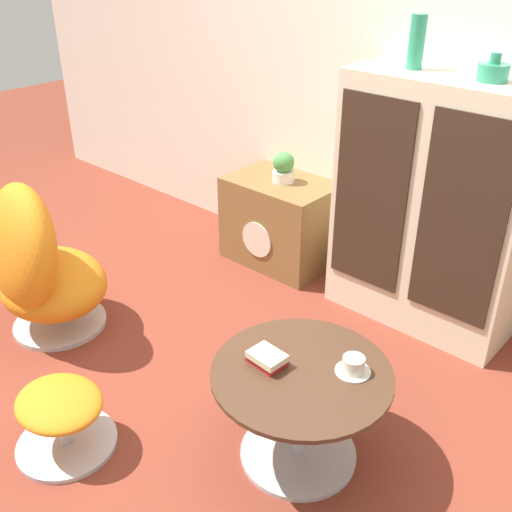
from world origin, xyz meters
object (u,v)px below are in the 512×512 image
at_px(potted_plant, 284,167).
at_px(tv_console, 280,221).
at_px(ottoman, 61,413).
at_px(sideboard, 432,207).
at_px(egg_chair, 38,267).
at_px(coffee_table, 300,403).
at_px(vase_leftmost, 417,42).
at_px(vase_inner_left, 493,71).
at_px(teacup, 353,366).
at_px(book_stack, 267,358).

bearing_deg(potted_plant, tv_console, -177.06).
bearing_deg(ottoman, sideboard, 71.54).
bearing_deg(egg_chair, coffee_table, 7.42).
distance_m(vase_leftmost, vase_inner_left, 0.37).
xyz_separation_m(ottoman, coffee_table, (0.72, 0.57, 0.10)).
height_order(vase_inner_left, potted_plant, vase_inner_left).
height_order(sideboard, potted_plant, sideboard).
height_order(vase_leftmost, potted_plant, vase_leftmost).
xyz_separation_m(vase_inner_left, teacup, (0.10, -1.06, -0.85)).
bearing_deg(sideboard, coffee_table, -83.54).
xyz_separation_m(vase_leftmost, vase_inner_left, (0.36, 0.00, -0.08)).
xyz_separation_m(tv_console, vase_leftmost, (0.74, 0.02, 1.11)).
relative_size(ottoman, coffee_table, 0.59).
height_order(potted_plant, book_stack, potted_plant).
height_order(ottoman, teacup, teacup).
distance_m(sideboard, ottoman, 1.90).
height_order(vase_inner_left, book_stack, vase_inner_left).
relative_size(potted_plant, teacup, 1.38).
distance_m(egg_chair, vase_leftmost, 2.05).
height_order(vase_inner_left, teacup, vase_inner_left).
relative_size(sideboard, tv_console, 1.98).
xyz_separation_m(ottoman, vase_leftmost, (0.39, 1.75, 1.20)).
height_order(coffee_table, vase_inner_left, vase_inner_left).
relative_size(ottoman, vase_inner_left, 3.02).
bearing_deg(vase_leftmost, ottoman, -102.69).
height_order(tv_console, teacup, tv_console).
bearing_deg(potted_plant, sideboard, 0.95).
xyz_separation_m(egg_chair, vase_inner_left, (1.51, 1.37, 0.92)).
height_order(vase_leftmost, vase_inner_left, vase_leftmost).
bearing_deg(vase_inner_left, teacup, -84.75).
xyz_separation_m(sideboard, potted_plant, (-0.91, -0.02, -0.02)).
xyz_separation_m(tv_console, vase_inner_left, (1.10, 0.02, 1.03)).
bearing_deg(coffee_table, vase_leftmost, 105.30).
xyz_separation_m(egg_chair, book_stack, (1.35, 0.14, 0.07)).
bearing_deg(teacup, vase_inner_left, 95.25).
distance_m(coffee_table, book_stack, 0.22).
bearing_deg(vase_inner_left, book_stack, -97.55).
relative_size(teacup, book_stack, 0.90).
relative_size(tv_console, ottoman, 1.61).
xyz_separation_m(ottoman, potted_plant, (-0.33, 1.73, 0.44)).
bearing_deg(vase_leftmost, potted_plant, -178.49).
bearing_deg(vase_inner_left, potted_plant, -178.99).
bearing_deg(book_stack, teacup, 33.17).
distance_m(tv_console, vase_inner_left, 1.50).
bearing_deg(vase_leftmost, egg_chair, -130.02).
xyz_separation_m(tv_console, book_stack, (0.94, -1.21, 0.18)).
height_order(egg_chair, coffee_table, egg_chair).
height_order(tv_console, ottoman, tv_console).
bearing_deg(ottoman, tv_console, 101.21).
bearing_deg(egg_chair, potted_plant, 72.51).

